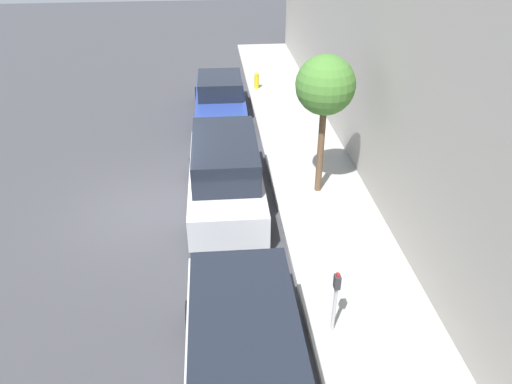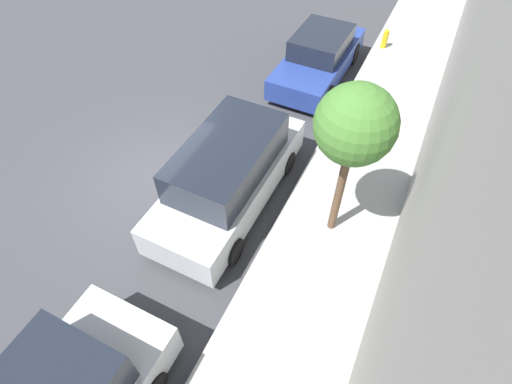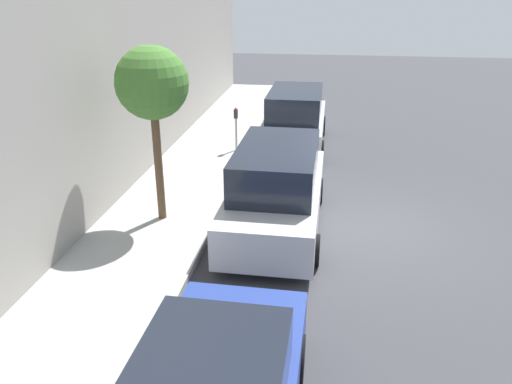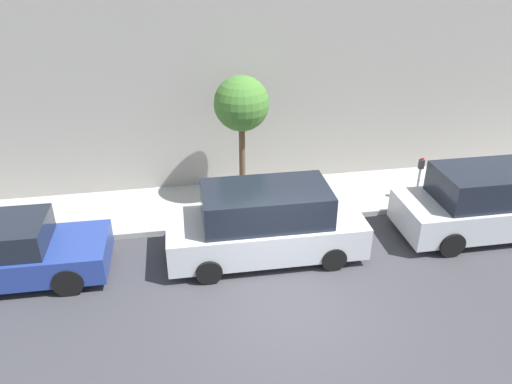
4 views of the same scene
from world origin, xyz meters
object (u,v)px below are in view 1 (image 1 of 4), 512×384
parked_minivan_nearest (245,357)px  parking_meter_near (336,296)px  parked_sedan_third (220,99)px  street_tree (325,87)px  parked_minivan_second (225,173)px  fire_hydrant (257,80)px

parked_minivan_nearest → parking_meter_near: bearing=33.4°
parked_minivan_nearest → parking_meter_near: size_ratio=3.57×
parked_sedan_third → street_tree: 6.89m
street_tree → parked_minivan_second: bearing=-175.9°
street_tree → fire_hydrant: (-0.89, 8.56, -2.68)m
parked_minivan_second → parking_meter_near: bearing=-70.1°
parked_sedan_third → parking_meter_near: bearing=-81.2°
street_tree → fire_hydrant: 9.01m
parked_sedan_third → street_tree: street_tree is taller
parked_minivan_nearest → parked_sedan_third: 12.29m
street_tree → fire_hydrant: size_ratio=5.54×
parking_meter_near → parked_minivan_nearest: bearing=-146.6°
street_tree → fire_hydrant: bearing=95.9°
fire_hydrant → parked_minivan_second: bearing=-101.1°
parked_minivan_nearest → parked_minivan_second: bearing=90.3°
parked_minivan_second → parked_sedan_third: size_ratio=1.09×
street_tree → fire_hydrant: street_tree is taller
parked_sedan_third → parked_minivan_second: bearing=-90.8°
parked_minivan_nearest → street_tree: bearing=68.0°
parked_minivan_nearest → street_tree: 7.21m
parked_minivan_nearest → parking_meter_near: parked_minivan_nearest is taller
parking_meter_near → street_tree: size_ratio=0.36×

